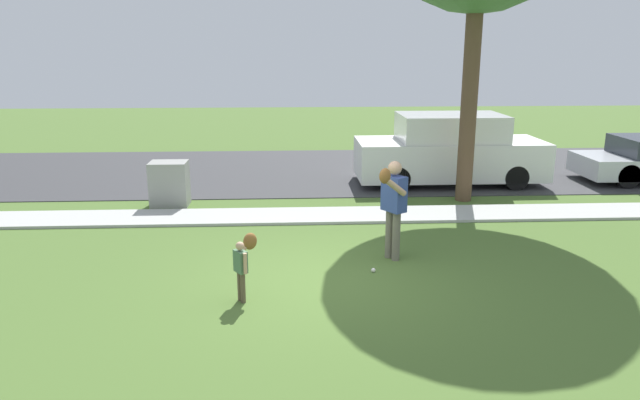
# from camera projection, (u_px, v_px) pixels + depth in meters

# --- Properties ---
(ground_plane) EXTENTS (48.00, 48.00, 0.00)m
(ground_plane) POSITION_uv_depth(u_px,v_px,m) (317.00, 218.00, 12.90)
(ground_plane) COLOR #4C6B2D
(sidewalk_strip) EXTENTS (36.00, 1.20, 0.06)m
(sidewalk_strip) POSITION_uv_depth(u_px,v_px,m) (316.00, 215.00, 12.98)
(sidewalk_strip) COLOR #B2B2AD
(sidewalk_strip) RESTS_ON ground
(road_surface) EXTENTS (36.00, 6.80, 0.02)m
(road_surface) POSITION_uv_depth(u_px,v_px,m) (309.00, 170.00, 17.82)
(road_surface) COLOR #38383A
(road_surface) RESTS_ON ground
(person_adult) EXTENTS (0.59, 0.87, 1.76)m
(person_adult) POSITION_uv_depth(u_px,v_px,m) (393.00, 200.00, 10.13)
(person_adult) COLOR #6B6656
(person_adult) RESTS_ON ground
(person_child) EXTENTS (0.37, 0.51, 0.98)m
(person_child) POSITION_uv_depth(u_px,v_px,m) (244.00, 259.00, 8.61)
(person_child) COLOR brown
(person_child) RESTS_ON ground
(baseball) EXTENTS (0.07, 0.07, 0.07)m
(baseball) POSITION_uv_depth(u_px,v_px,m) (373.00, 270.00, 9.80)
(baseball) COLOR white
(baseball) RESTS_ON ground
(utility_cabinet) EXTENTS (0.86, 0.65, 1.05)m
(utility_cabinet) POSITION_uv_depth(u_px,v_px,m) (170.00, 184.00, 13.81)
(utility_cabinet) COLOR gray
(utility_cabinet) RESTS_ON ground
(parked_van_white) EXTENTS (5.00, 1.95, 1.88)m
(parked_van_white) POSITION_uv_depth(u_px,v_px,m) (449.00, 151.00, 15.89)
(parked_van_white) COLOR silver
(parked_van_white) RESTS_ON road_surface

